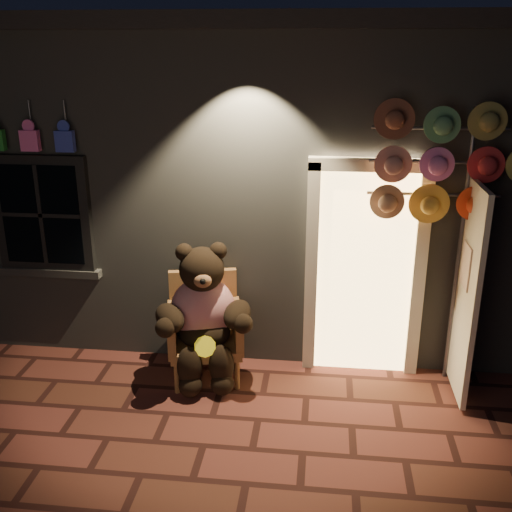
# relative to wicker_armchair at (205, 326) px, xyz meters

# --- Properties ---
(ground) EXTENTS (60.00, 60.00, 0.00)m
(ground) POSITION_rel_wicker_armchair_xyz_m (0.21, -1.18, -0.52)
(ground) COLOR brown
(ground) RESTS_ON ground
(shop_building) EXTENTS (7.30, 5.95, 3.51)m
(shop_building) POSITION_rel_wicker_armchair_xyz_m (0.21, 2.81, 1.22)
(shop_building) COLOR slate
(shop_building) RESTS_ON ground
(wicker_armchair) EXTENTS (0.83, 0.78, 1.04)m
(wicker_armchair) POSITION_rel_wicker_armchair_xyz_m (0.00, 0.00, 0.00)
(wicker_armchair) COLOR #9E703D
(wicker_armchair) RESTS_ON ground
(teddy_bear) EXTENTS (0.99, 0.87, 1.40)m
(teddy_bear) POSITION_rel_wicker_armchair_xyz_m (0.02, -0.13, 0.19)
(teddy_bear) COLOR #B21325
(teddy_bear) RESTS_ON ground
(hat_rack) EXTENTS (1.54, 0.22, 2.70)m
(hat_rack) POSITION_rel_wicker_armchair_xyz_m (2.25, 0.10, 1.67)
(hat_rack) COLOR #59595E
(hat_rack) RESTS_ON ground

